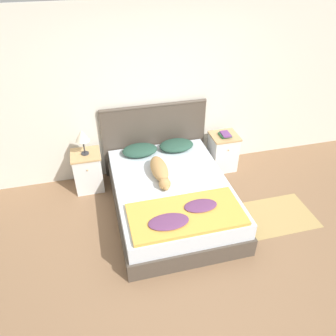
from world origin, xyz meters
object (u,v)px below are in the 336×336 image
bed (172,197)px  table_lamp (82,136)px  nightstand_right (223,152)px  dog (160,171)px  pillow_left (140,150)px  nightstand_left (88,171)px  book_stack (225,135)px  pillow_right (176,145)px

bed → table_lamp: table_lamp is taller
nightstand_right → dog: size_ratio=0.78×
pillow_left → dog: size_ratio=0.67×
nightstand_right → pillow_left: (-1.36, -0.02, 0.25)m
nightstand_right → table_lamp: 2.23m
nightstand_left → dog: 1.18m
pillow_left → book_stack: book_stack is taller
dog → table_lamp: 1.19m
dog → pillow_left: bearing=104.9°
table_lamp → dog: bearing=-33.4°
nightstand_left → book_stack: book_stack is taller
bed → nightstand_left: nightstand_left is taller
bed → dog: size_ratio=2.64×
dog → book_stack: dog is taller
bed → pillow_right: size_ratio=3.93×
nightstand_right → pillow_right: bearing=-178.9°
pillow_right → bed: bearing=-109.5°
nightstand_left → table_lamp: (0.00, -0.00, 0.59)m
nightstand_left → book_stack: bearing=-0.6°
nightstand_left → book_stack: (2.15, -0.02, 0.33)m
book_stack → table_lamp: (-2.15, 0.02, 0.27)m
table_lamp → pillow_left: bearing=-0.8°
nightstand_right → dog: bearing=-152.0°
bed → pillow_left: pillow_left is taller
pillow_right → pillow_left: bearing=180.0°
book_stack → nightstand_right: bearing=81.5°
nightstand_left → dog: (0.96, -0.64, 0.28)m
pillow_right → book_stack: size_ratio=2.52×
pillow_left → nightstand_right: bearing=0.7°
nightstand_right → nightstand_left: bearing=180.0°
pillow_left → dog: (0.17, -0.62, 0.03)m
nightstand_left → pillow_right: 1.38m
dog → table_lamp: (-0.96, 0.63, 0.32)m
pillow_left → book_stack: size_ratio=2.52×
nightstand_left → nightstand_right: (2.15, 0.00, 0.00)m
dog → pillow_right: bearing=57.0°
nightstand_right → dog: 1.38m
nightstand_right → dog: (-1.19, -0.64, 0.28)m
pillow_left → pillow_right: same height
nightstand_right → pillow_left: size_ratio=1.17×
table_lamp → bed: bearing=-37.0°
pillow_left → table_lamp: (-0.79, 0.01, 0.34)m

